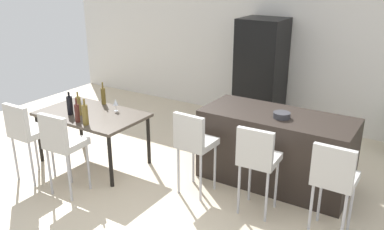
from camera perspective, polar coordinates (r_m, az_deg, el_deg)
ground_plane at (r=4.85m, az=2.08°, el=-12.60°), size 10.00×10.00×0.00m
back_wall at (r=7.08m, az=15.34°, el=9.92°), size 10.00×0.12×2.90m
kitchen_island at (r=5.24m, az=11.63°, el=-4.67°), size 1.86×0.82×0.92m
bar_chair_left at (r=4.77m, az=0.28°, el=-3.63°), size 0.41×0.41×1.05m
bar_chair_middle at (r=4.44m, az=9.20°, el=-5.81°), size 0.42×0.42×1.05m
bar_chair_right at (r=4.23m, az=19.30°, el=-8.10°), size 0.41×0.41×1.05m
dining_table at (r=5.72m, az=-13.89°, el=-0.34°), size 1.46×0.88×0.74m
dining_chair_near at (r=5.49m, az=-22.28°, el=-1.95°), size 0.41×0.41×1.05m
dining_chair_far at (r=4.99m, az=-17.78°, el=-3.53°), size 0.42×0.42×1.05m
wine_bottle_far at (r=5.38m, az=-15.81°, el=0.28°), size 0.06×0.06×0.32m
wine_bottle_left at (r=5.63m, az=-15.62°, el=1.27°), size 0.07×0.07×0.32m
wine_bottle_right at (r=5.26m, az=-14.75°, el=0.06°), size 0.07×0.07×0.34m
wine_bottle_near at (r=5.68m, az=-16.76°, el=1.32°), size 0.08×0.08×0.32m
wine_bottle_end at (r=6.00m, az=-12.33°, el=2.65°), size 0.07×0.07×0.33m
wine_glass_middle at (r=5.67m, az=-10.67°, el=1.75°), size 0.07×0.07×0.17m
wine_glass_corner at (r=5.74m, az=-15.13°, el=1.59°), size 0.07×0.07×0.17m
refrigerator at (r=6.96m, az=9.61°, el=5.71°), size 0.72×0.68×1.84m
fruit_bowl at (r=4.95m, az=12.47°, el=-0.02°), size 0.20×0.20×0.07m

